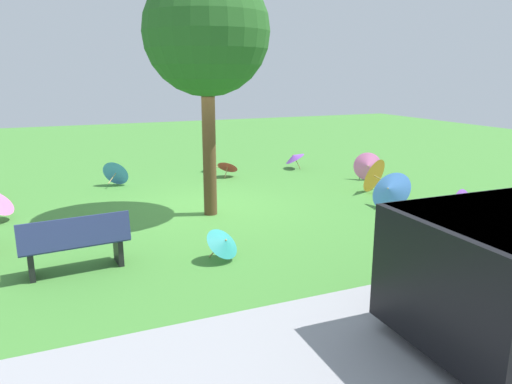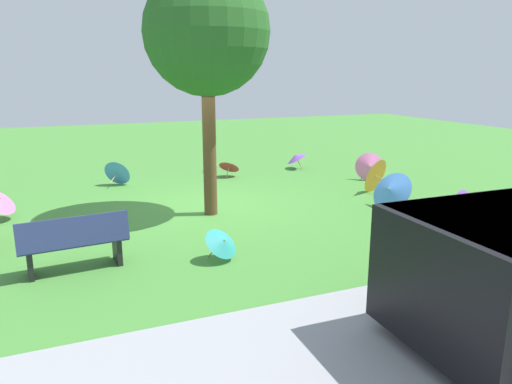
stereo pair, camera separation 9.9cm
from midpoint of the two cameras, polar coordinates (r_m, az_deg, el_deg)
ground at (r=10.94m, az=-5.27°, el=-1.88°), size 40.00×40.00×0.00m
park_bench at (r=7.83m, az=-20.42°, el=-5.64°), size 1.64×0.62×0.90m
shade_tree at (r=10.08m, az=-5.57°, el=18.22°), size 2.55×2.55×5.04m
parasol_purple_0 at (r=15.34m, az=4.94°, el=4.16°), size 0.84×0.85×0.60m
parasol_teal_0 at (r=14.88m, az=-5.36°, el=3.46°), size 0.56×0.61×0.56m
parasol_purple_2 at (r=10.54m, az=23.95°, el=-1.64°), size 0.75×0.71×0.72m
parasol_blue_0 at (r=13.59m, az=-15.85°, el=2.32°), size 0.83×0.78×0.72m
parasol_red_2 at (r=14.13m, az=-2.97°, el=3.16°), size 0.82×0.82×0.57m
parasol_blue_2 at (r=11.12m, az=15.91°, el=0.20°), size 1.02×1.07×0.87m
parasol_orange_3 at (r=12.60m, az=13.92°, el=2.01°), size 0.99×0.87×0.91m
parasol_teal_2 at (r=7.79m, az=-3.63°, el=-5.94°), size 0.75×0.73×0.57m
parasol_pink_2 at (r=14.00m, az=13.51°, el=2.98°), size 0.86×0.83×0.81m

